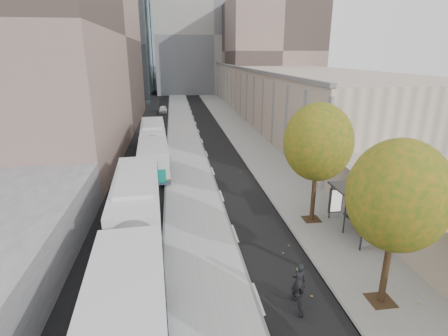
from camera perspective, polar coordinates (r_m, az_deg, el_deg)
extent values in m
cube|color=#A5A5A5|center=(42.88, -6.47, 4.11)|extent=(4.25, 150.00, 0.15)
cube|color=gray|center=(43.84, 4.06, 4.45)|extent=(4.75, 150.00, 0.08)
cube|color=gray|center=(73.81, 8.16, 12.99)|extent=(18.00, 92.00, 8.00)
cube|color=gray|center=(50.77, -30.01, 18.26)|extent=(24.00, 46.00, 25.00)
cube|color=gray|center=(103.31, -2.23, 20.67)|extent=(30.00, 18.00, 30.00)
cube|color=#383A3F|center=(21.95, 21.12, -3.99)|extent=(1.90, 4.40, 0.10)
cylinder|color=#383A3F|center=(20.55, 21.65, -9.49)|extent=(0.10, 0.10, 2.40)
cube|color=silver|center=(22.76, 22.36, -6.72)|extent=(0.04, 4.00, 2.10)
cylinder|color=black|center=(16.89, 24.87, -14.88)|extent=(0.28, 0.28, 3.11)
sphere|color=#225715|center=(15.40, 26.54, -4.06)|extent=(4.00, 4.00, 4.00)
cylinder|color=black|center=(23.11, 14.38, -4.50)|extent=(0.28, 0.28, 3.24)
sphere|color=#225715|center=(22.02, 15.10, 4.10)|extent=(4.20, 4.20, 4.20)
cube|color=silver|center=(18.64, -14.40, -10.70)|extent=(3.72, 18.74, 3.10)
cube|color=black|center=(18.38, -14.54, -9.15)|extent=(3.74, 18.00, 1.08)
cube|color=silver|center=(36.52, -11.46, 3.64)|extent=(3.45, 17.63, 2.92)
cube|color=black|center=(36.39, -11.51, 4.46)|extent=(3.47, 16.94, 1.01)
cube|color=#0D8271|center=(28.26, -12.25, -1.40)|extent=(1.85, 0.16, 1.13)
imported|color=black|center=(16.12, 11.88, -20.01)|extent=(0.56, 1.71, 1.02)
imported|color=black|center=(15.64, 12.08, -17.69)|extent=(0.64, 0.44, 1.71)
sphere|color=#489944|center=(15.28, 12.24, -15.74)|extent=(0.26, 0.26, 0.26)
imported|color=silver|center=(66.23, -9.94, 9.40)|extent=(1.62, 3.80, 1.28)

